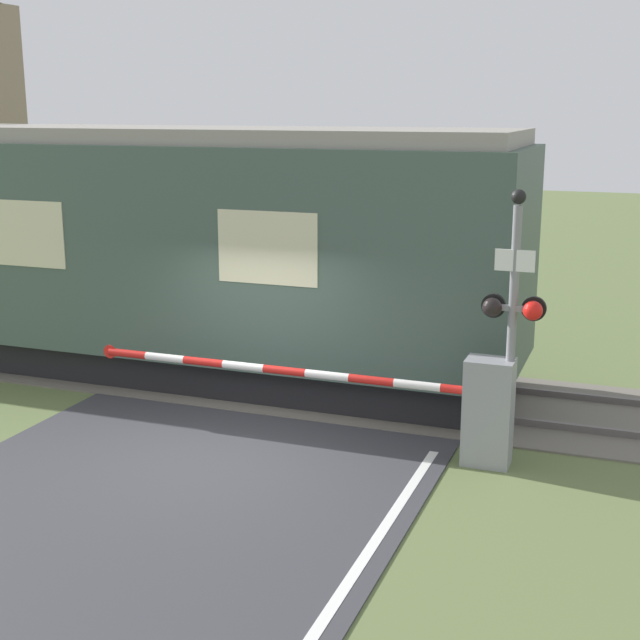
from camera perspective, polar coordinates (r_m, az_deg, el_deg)
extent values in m
plane|color=#5B6B3D|center=(11.91, -6.55, -8.48)|extent=(80.00, 80.00, 0.00)
cube|color=#666056|center=(14.60, -0.97, -4.14)|extent=(36.00, 3.20, 0.03)
cube|color=#595451|center=(13.95, -2.06, -4.73)|extent=(36.00, 0.08, 0.10)
cube|color=#595451|center=(15.23, 0.02, -3.14)|extent=(36.00, 0.08, 0.10)
cube|color=black|center=(16.47, -14.73, -1.51)|extent=(14.11, 2.48, 0.60)
cube|color=#42564C|center=(16.09, -15.15, 5.18)|extent=(15.33, 2.92, 3.28)
cube|color=gray|center=(15.95, -15.54, 11.44)|extent=(15.03, 2.69, 0.24)
cube|color=beige|center=(12.70, -3.40, 4.62)|extent=(1.53, 0.02, 1.05)
cube|color=beige|center=(14.90, -18.48, 5.27)|extent=(1.53, 0.02, 1.05)
cube|color=gray|center=(11.48, 10.72, -5.81)|extent=(0.60, 0.44, 1.38)
cylinder|color=gray|center=(11.40, 10.77, -4.62)|extent=(0.16, 0.16, 0.18)
cylinder|color=red|center=(11.45, 9.25, -4.47)|extent=(0.62, 0.11, 0.11)
cylinder|color=white|center=(11.58, 6.24, -4.17)|extent=(0.62, 0.11, 0.11)
cylinder|color=red|center=(11.73, 3.31, -3.87)|extent=(0.62, 0.11, 0.11)
cylinder|color=white|center=(11.92, 0.47, -3.57)|extent=(0.62, 0.11, 0.11)
cylinder|color=red|center=(12.14, -2.27, -3.26)|extent=(0.62, 0.11, 0.11)
cylinder|color=white|center=(12.38, -4.91, -2.97)|extent=(0.62, 0.11, 0.11)
cylinder|color=red|center=(12.65, -7.45, -2.67)|extent=(0.62, 0.11, 0.11)
cylinder|color=white|center=(12.94, -9.87, -2.39)|extent=(0.62, 0.11, 0.11)
cylinder|color=red|center=(13.26, -12.18, -2.12)|extent=(0.62, 0.11, 0.11)
cylinder|color=red|center=(13.42, -13.30, -1.98)|extent=(0.20, 0.02, 0.20)
cylinder|color=gray|center=(11.21, 12.14, -1.23)|extent=(0.11, 0.11, 3.30)
cube|color=gray|center=(11.11, 12.24, 0.75)|extent=(0.61, 0.07, 0.07)
sphere|color=black|center=(11.10, 10.96, 0.80)|extent=(0.24, 0.24, 0.24)
sphere|color=red|center=(11.03, 13.46, 0.59)|extent=(0.24, 0.24, 0.24)
cylinder|color=black|center=(11.21, 11.05, 0.91)|extent=(0.30, 0.06, 0.30)
cylinder|color=black|center=(11.14, 13.53, 0.71)|extent=(0.30, 0.06, 0.30)
cube|color=white|center=(10.96, 12.37, 3.74)|extent=(0.48, 0.02, 0.26)
sphere|color=black|center=(10.90, 12.60, 7.71)|extent=(0.18, 0.18, 0.18)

